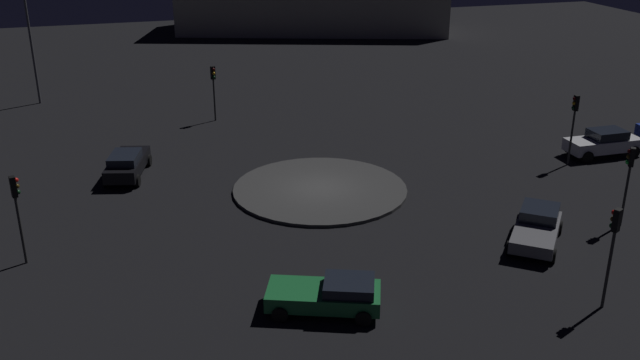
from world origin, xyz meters
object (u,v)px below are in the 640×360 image
car_grey (537,227)px  traffic_light_west (17,202)px  car_green (329,294)px  traffic_light_east (574,116)px  car_white (604,142)px  streetlamp_northwest (27,18)px  traffic_light_southeast_near (613,238)px  car_black (127,163)px  traffic_light_southeast (629,171)px  traffic_light_north (214,82)px

car_grey → traffic_light_west: 22.72m
car_green → traffic_light_east: bearing=-127.3°
car_white → car_grey: (-10.26, -8.96, -0.11)m
traffic_light_west → streetlamp_northwest: streetlamp_northwest is taller
traffic_light_southeast_near → streetlamp_northwest: streetlamp_northwest is taller
traffic_light_southeast_near → traffic_light_east: 15.88m
car_black → streetlamp_northwest: (-5.79, 17.47, 5.60)m
car_grey → traffic_light_southeast: (4.81, 0.32, 2.10)m
car_grey → traffic_light_west: size_ratio=1.11×
traffic_light_southeast_near → car_black: bearing=14.6°
car_white → traffic_light_southeast: (-5.46, -8.63, 1.98)m
car_grey → traffic_light_southeast: bearing=132.8°
car_grey → traffic_light_north: traffic_light_north is taller
car_green → traffic_light_west: bearing=-11.3°
car_black → traffic_light_west: (-4.62, -9.14, 2.07)m
car_white → traffic_light_southeast: traffic_light_southeast is taller
car_green → car_white: car_white is taller
traffic_light_north → traffic_light_southeast: bearing=21.9°
car_black → car_green: bearing=-142.9°
car_white → traffic_light_west: (-32.44, -4.52, 2.02)m
car_black → traffic_light_east: traffic_light_east is taller
traffic_light_north → traffic_light_southeast: 27.58m
car_grey → car_black: 22.20m
traffic_light_east → car_grey: bearing=49.7°
car_white → traffic_light_west: traffic_light_west is taller
car_green → traffic_light_west: 13.68m
traffic_light_southeast_near → traffic_light_east: traffic_light_east is taller
streetlamp_northwest → traffic_light_west: bearing=-87.5°
car_green → traffic_light_east: (18.09, 11.01, 2.29)m
traffic_light_west → car_green: bearing=-48.5°
streetlamp_northwest → car_white: bearing=-33.3°
car_white → traffic_light_west: size_ratio=1.13×
streetlamp_northwest → traffic_light_east: bearing=-36.8°
traffic_light_southeast_near → car_white: bearing=-63.6°
car_green → car_black: car_black is taller
car_white → streetlamp_northwest: bearing=-33.0°
traffic_light_southeast → traffic_light_southeast_near: bearing=80.6°
streetlamp_northwest → car_black: bearing=-71.7°
traffic_light_southeast → traffic_light_west: bearing=24.5°
car_white → car_grey: 13.62m
traffic_light_west → streetlamp_northwest: size_ratio=0.41×
car_black → traffic_light_west: 10.45m
traffic_light_southeast_near → traffic_light_west: 23.77m
traffic_light_southeast → car_black: bearing=2.5°
car_white → traffic_light_southeast_near: size_ratio=1.09×
traffic_light_east → streetlamp_northwest: streetlamp_northwest is taller
car_black → traffic_light_west: bearing=167.9°
car_green → traffic_light_east: size_ratio=1.11×
car_grey → car_green: bearing=-36.3°
car_white → traffic_light_north: size_ratio=1.18×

